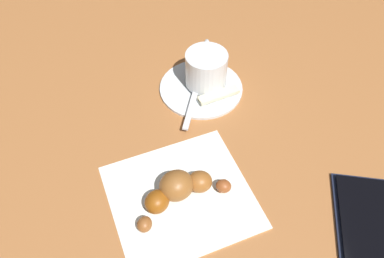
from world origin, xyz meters
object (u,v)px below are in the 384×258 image
Objects in this scene: sugar_packet at (219,95)px; croissant at (178,190)px; espresso_cup at (206,68)px; teaspoon at (198,87)px; napkin at (181,196)px; saucer at (201,87)px; cell_phone at (366,223)px.

croissant reaches higher than sugar_packet.
espresso_cup is 0.71× the size of teaspoon.
croissant reaches higher than napkin.
saucer is 0.21m from napkin.
cell_phone is (-0.24, -0.16, -0.01)m from sugar_packet.
croissant is (-0.20, 0.05, 0.01)m from teaspoon.
sugar_packet is 0.19m from croissant.
espresso_cup reaches higher than sugar_packet.
napkin is 1.19× the size of cell_phone.
teaspoon is at bearing -12.87° from napkin.
saucer is 0.75× the size of napkin.
sugar_packet reaches higher than saucer.
saucer is at bearing -14.71° from croissant.
espresso_cup is at bearing -16.37° from croissant.
espresso_cup reaches higher than napkin.
teaspoon is at bearing -13.70° from croissant.
espresso_cup is 0.33m from cell_phone.
cell_phone is at bearing -105.11° from napkin.
napkin is (-0.21, 0.06, -0.04)m from espresso_cup.
sugar_packet is at bearing -156.00° from espresso_cup.
espresso_cup reaches higher than cell_phone.
cell_phone is (-0.28, -0.17, -0.03)m from espresso_cup.
saucer is 0.04m from sugar_packet.
saucer is 0.32m from cell_phone.
espresso_cup is 0.63× the size of cell_phone.
cell_phone is at bearing -143.99° from teaspoon.
cell_phone is at bearing -145.49° from saucer.
cell_phone is at bearing -75.38° from sugar_packet.
napkin is at bearing 166.08° from saucer.
sugar_packet is 0.37× the size of napkin.
teaspoon reaches higher than saucer.
croissant is at bearing -133.25° from sugar_packet.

